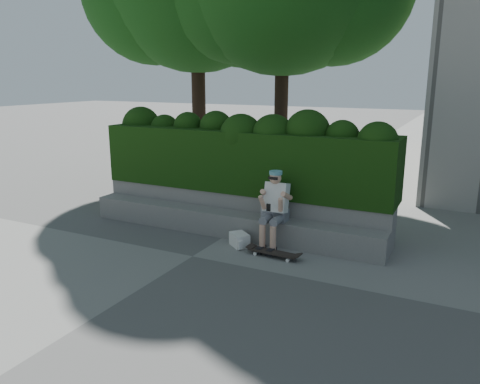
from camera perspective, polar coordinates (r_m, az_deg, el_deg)
The scene contains 8 objects.
ground at distance 8.05m, azimuth -5.81°, elevation -7.81°, with size 80.00×80.00×0.00m, color slate.
bench_ledge at distance 8.99m, azimuth -1.57°, elevation -3.88°, with size 6.00×0.45×0.45m, color gray.
planter_wall at distance 9.35m, azimuth -0.19°, elevation -2.21°, with size 6.00×0.50×0.75m, color gray.
hedge at distance 9.32m, azimuth 0.43°, elevation 3.90°, with size 6.00×1.00×1.20m, color black.
person at distance 8.25m, azimuth 4.29°, elevation -1.72°, with size 0.40×0.76×1.38m.
skateboard at distance 7.98m, azimuth 4.11°, elevation -7.39°, with size 0.88×0.26×0.09m.
backpack_plaid at distance 8.39m, azimuth 3.66°, elevation -1.94°, with size 0.32×0.17×0.47m, color #BBBABF.
backpack_ground at distance 8.44m, azimuth -0.06°, elevation -5.84°, with size 0.37×0.26×0.24m, color silver.
Camera 1 is at (4.07, -6.28, 2.96)m, focal length 35.00 mm.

